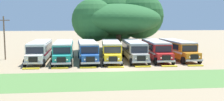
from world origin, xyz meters
TOP-DOWN VIEW (x-y plane):
  - ground_plane at (0.00, 0.00)m, footprint 220.00×220.00m
  - foreground_grass_strip at (0.00, -6.47)m, footprint 80.00×8.09m
  - parked_bus_slot_0 at (-10.37, 6.52)m, footprint 2.91×10.87m
  - parked_bus_slot_1 at (-6.91, 5.95)m, footprint 2.96×10.88m
  - parked_bus_slot_2 at (-3.46, 5.96)m, footprint 3.15×10.90m
  - parked_bus_slot_3 at (-0.02, 6.00)m, footprint 3.16×10.90m
  - parked_bus_slot_4 at (3.45, 6.12)m, footprint 2.90×10.87m
  - parked_bus_slot_5 at (6.79, 6.32)m, footprint 2.91×10.87m
  - parked_bus_slot_6 at (10.23, 6.68)m, footprint 3.25×10.92m
  - curb_wheelstop_0 at (-10.36, 0.02)m, footprint 2.00×0.36m
  - curb_wheelstop_1 at (-6.91, 0.02)m, footprint 2.00×0.36m
  - curb_wheelstop_2 at (-3.45, 0.02)m, footprint 2.00×0.36m
  - curb_wheelstop_3 at (0.00, 0.02)m, footprint 2.00×0.36m
  - curb_wheelstop_4 at (3.45, 0.02)m, footprint 2.00×0.36m
  - curb_wheelstop_5 at (6.91, 0.02)m, footprint 2.00×0.36m
  - curb_wheelstop_6 at (10.36, 0.02)m, footprint 2.00×0.36m
  - broad_shade_tree at (2.74, 17.98)m, footprint 17.61×16.09m
  - utility_pole at (-15.80, 8.32)m, footprint 1.80×0.20m

SIDE VIEW (x-z plane):
  - ground_plane at x=0.00m, z-range 0.00..0.00m
  - foreground_grass_strip at x=0.00m, z-range 0.00..0.01m
  - curb_wheelstop_0 at x=-10.36m, z-range 0.00..0.15m
  - curb_wheelstop_1 at x=-6.91m, z-range 0.00..0.15m
  - curb_wheelstop_2 at x=-3.45m, z-range 0.00..0.15m
  - curb_wheelstop_3 at x=0.00m, z-range 0.00..0.15m
  - curb_wheelstop_4 at x=3.45m, z-range 0.00..0.15m
  - curb_wheelstop_5 at x=6.91m, z-range 0.00..0.15m
  - curb_wheelstop_6 at x=10.36m, z-range 0.00..0.15m
  - parked_bus_slot_0 at x=-10.37m, z-range 0.17..2.99m
  - parked_bus_slot_1 at x=-6.91m, z-range 0.17..2.99m
  - parked_bus_slot_2 at x=-3.46m, z-range 0.17..2.99m
  - parked_bus_slot_3 at x=-0.02m, z-range 0.17..2.99m
  - parked_bus_slot_4 at x=3.45m, z-range 0.17..2.99m
  - parked_bus_slot_5 at x=6.79m, z-range 0.17..2.99m
  - parked_bus_slot_6 at x=10.23m, z-range 0.17..2.99m
  - utility_pole at x=-15.80m, z-range 0.24..6.73m
  - broad_shade_tree at x=2.74m, z-range 0.52..12.11m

